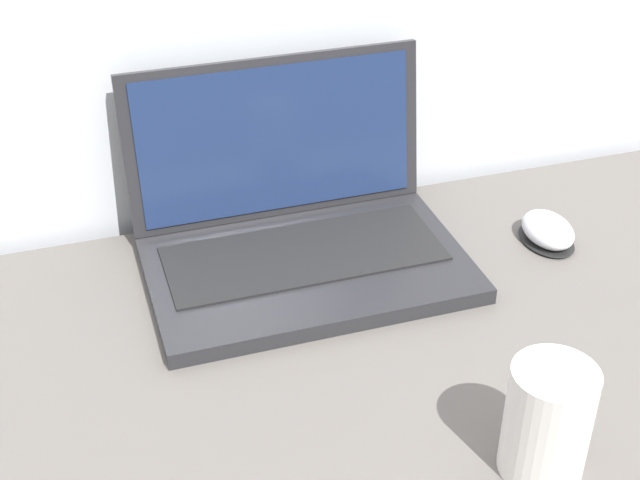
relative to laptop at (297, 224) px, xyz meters
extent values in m
cube|color=#232326|center=(0.00, -0.05, -0.04)|extent=(0.38, 0.24, 0.02)
cube|color=black|center=(0.00, -0.03, -0.03)|extent=(0.34, 0.13, 0.00)
cube|color=#232326|center=(0.00, 0.09, 0.07)|extent=(0.38, 0.04, 0.21)
cube|color=#19284C|center=(0.00, 0.09, 0.08)|extent=(0.35, 0.03, 0.19)
cylinder|color=silver|center=(0.11, -0.41, 0.01)|extent=(0.08, 0.08, 0.12)
cylinder|color=black|center=(0.11, -0.41, 0.06)|extent=(0.07, 0.07, 0.01)
ellipsoid|color=black|center=(0.32, -0.07, -0.05)|extent=(0.06, 0.09, 0.01)
ellipsoid|color=silver|center=(0.32, -0.07, -0.03)|extent=(0.06, 0.09, 0.04)
camera|label=1|loc=(-0.26, -0.90, 0.58)|focal=50.00mm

